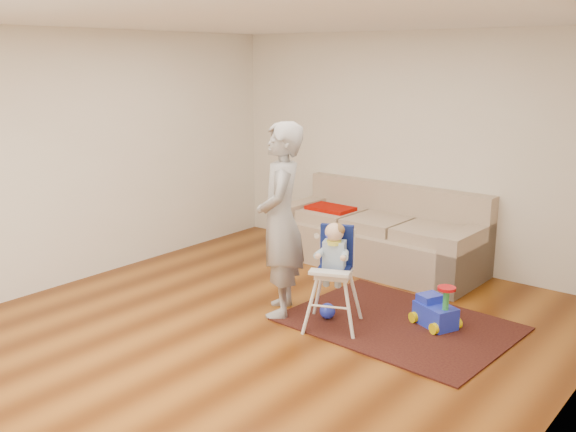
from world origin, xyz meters
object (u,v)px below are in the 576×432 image
Objects in this scene: adult at (281,220)px; toy_ball at (327,311)px; ride_on_toy at (436,304)px; high_chair at (334,278)px; sofa at (379,228)px; side_table at (340,239)px.

toy_ball is at bearing 71.03° from adult.
ride_on_toy is 0.97m from high_chair.
ride_on_toy is at bearing 29.34° from toy_ball.
side_table is (-0.53, -0.02, -0.22)m from sofa.
adult is at bearing 159.28° from high_chair.
high_chair is (1.12, -1.77, 0.23)m from side_table.
ride_on_toy is (1.32, -1.21, -0.24)m from sofa.
ride_on_toy is 0.23× the size of adult.
side_table is 0.27× the size of adult.
high_chair reaches higher than toy_ball.
adult is at bearing -88.38° from sofa.
high_chair reaches higher than sofa.
sofa is at bearing 105.32° from toy_ball.
side_table is 1.95m from toy_ball.
sofa is 1.33× the size of adult.
side_table is 2.11m from high_chair.
toy_ball is (-0.86, -0.48, -0.13)m from ride_on_toy.
sofa is 5.86× the size of ride_on_toy.
side_table is 1.99m from adult.
adult is at bearing -73.56° from side_table.
ride_on_toy is 0.42× the size of high_chair.
adult is at bearing -131.31° from ride_on_toy.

